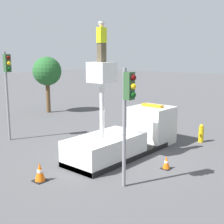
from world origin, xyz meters
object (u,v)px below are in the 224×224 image
Objects in this scene: traffic_cone_rear at (40,172)px; worker at (102,42)px; traffic_light_pole at (128,104)px; tree_left_bg at (47,72)px; traffic_light_across at (7,78)px; bucket_truck at (127,136)px; traffic_cone_curbside at (166,163)px; fire_hydrant at (201,133)px.

worker is at bearing -6.89° from traffic_cone_rear.
traffic_cone_rear is at bearing 121.18° from traffic_light_pole.
traffic_light_across is at bearing -142.32° from tree_left_bg.
tree_left_bg is at bearing 70.41° from bucket_truck.
traffic_light_pole reaches higher than traffic_cone_curbside.
worker is at bearing 180.00° from bucket_truck.
traffic_cone_rear is (-5.14, 0.40, -0.50)m from bucket_truck.
fire_hydrant is (7.61, 0.55, -2.72)m from traffic_light_pole.
bucket_truck is 1.52× the size of traffic_light_pole.
traffic_cone_curbside is (2.67, -0.13, -2.97)m from traffic_light_pole.
tree_left_bg reaches higher than traffic_cone_curbside.
traffic_light_across is (0.67, 9.19, 0.41)m from traffic_light_pole.
tree_left_bg is (4.89, 14.64, 3.21)m from traffic_cone_curbside.
bucket_truck is at bearing 154.29° from fire_hydrant.
fire_hydrant is at bearing -18.56° from worker.
traffic_cone_curbside is (-4.94, -0.68, -0.24)m from fire_hydrant.
worker is (-1.87, 0.00, 4.69)m from bucket_truck.
traffic_light_pole is at bearing -58.82° from traffic_cone_rear.
bucket_truck is 6.57× the size of fire_hydrant.
bucket_truck is 5.18m from traffic_cone_rear.
tree_left_bg is (-0.06, 13.96, 2.97)m from fire_hydrant.
traffic_cone_curbside is at bearing -108.45° from tree_left_bg.
traffic_cone_rear is at bearing 173.11° from worker.
traffic_light_pole is at bearing -141.77° from bucket_truck.
tree_left_bg is (7.55, 14.51, 0.24)m from traffic_light_pole.
traffic_cone_rear is (-1.82, 3.01, -2.87)m from traffic_light_pole.
fire_hydrant is 1.80× the size of traffic_cone_curbside.
worker is 0.37× the size of tree_left_bg.
traffic_light_across is 8.70m from tree_left_bg.
fire_hydrant is at bearing -14.63° from traffic_cone_rear.
fire_hydrant is (6.94, -8.64, -3.13)m from traffic_light_across.
traffic_light_pole is at bearing 177.15° from traffic_cone_curbside.
worker is at bearing -117.15° from tree_left_bg.
fire_hydrant is at bearing -25.71° from bucket_truck.
fire_hydrant is at bearing 4.12° from traffic_light_pole.
traffic_cone_curbside is at bearing -103.34° from bucket_truck.
tree_left_bg is (4.23, 11.90, 2.62)m from bucket_truck.
fire_hydrant is (6.16, -2.07, -5.04)m from worker.
traffic_light_across is at bearing 102.11° from traffic_cone_curbside.
bucket_truck is 12.89m from tree_left_bg.
traffic_cone_curbside is at bearing -172.16° from fire_hydrant.
traffic_light_across is (-0.79, 6.58, -1.91)m from worker.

